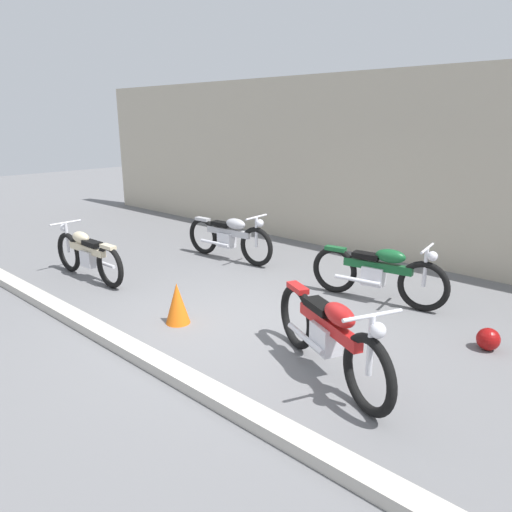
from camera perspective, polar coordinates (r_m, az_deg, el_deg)
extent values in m
plane|color=slate|center=(6.24, -2.26, -8.33)|extent=(40.00, 40.00, 0.00)
cube|color=#B2A893|center=(9.24, 16.76, 10.11)|extent=(18.00, 0.30, 3.44)
cube|color=#B7B2A8|center=(5.42, -12.69, -11.98)|extent=(18.00, 0.24, 0.12)
sphere|color=maroon|center=(6.18, 26.12, -8.96)|extent=(0.26, 0.26, 0.26)
cone|color=orange|center=(6.29, -9.44, -5.62)|extent=(0.32, 0.32, 0.55)
torus|color=black|center=(6.95, 19.45, -3.46)|extent=(0.73, 0.19, 0.72)
torus|color=black|center=(7.36, 9.41, -1.66)|extent=(0.73, 0.19, 0.72)
cube|color=silver|center=(7.14, 13.92, -2.32)|extent=(0.34, 0.24, 0.28)
cube|color=#145128|center=(7.07, 14.38, -1.17)|extent=(1.02, 0.25, 0.12)
ellipsoid|color=#145128|center=(6.97, 15.86, -0.01)|extent=(0.46, 0.26, 0.20)
cube|color=black|center=(7.09, 13.11, 0.05)|extent=(0.42, 0.23, 0.08)
cube|color=#145128|center=(7.26, 9.53, 0.87)|extent=(0.33, 0.16, 0.06)
cylinder|color=silver|center=(6.87, 19.66, -1.32)|extent=(0.06, 0.06, 0.54)
cylinder|color=silver|center=(6.80, 19.88, 0.87)|extent=(0.12, 0.57, 0.04)
sphere|color=silver|center=(6.80, 20.44, -0.03)|extent=(0.14, 0.14, 0.14)
cylinder|color=silver|center=(7.12, 12.06, -2.84)|extent=(0.69, 0.16, 0.06)
torus|color=black|center=(8.57, 0.04, 1.12)|extent=(0.73, 0.14, 0.72)
torus|color=black|center=(9.43, -6.37, 2.41)|extent=(0.73, 0.14, 0.72)
cube|color=silver|center=(9.01, -3.56, 1.97)|extent=(0.33, 0.22, 0.28)
cube|color=#ADADB2|center=(8.94, -3.34, 2.91)|extent=(1.02, 0.17, 0.12)
ellipsoid|color=#ADADB2|center=(8.79, -2.48, 3.88)|extent=(0.45, 0.23, 0.20)
cube|color=black|center=(9.03, -4.20, 3.86)|extent=(0.41, 0.21, 0.08)
cube|color=#ADADB2|center=(9.36, -6.43, 4.42)|extent=(0.33, 0.14, 0.06)
cylinder|color=silver|center=(8.50, 0.04, 2.89)|extent=(0.06, 0.06, 0.55)
cylinder|color=silver|center=(8.44, 0.04, 4.70)|extent=(0.08, 0.58, 0.04)
sphere|color=silver|center=(8.42, 0.47, 3.97)|extent=(0.14, 0.14, 0.14)
cylinder|color=silver|center=(9.08, -4.98, 1.59)|extent=(0.70, 0.11, 0.06)
torus|color=black|center=(8.90, -21.56, 0.43)|extent=(0.70, 0.10, 0.70)
torus|color=black|center=(7.81, -17.15, -1.23)|extent=(0.70, 0.10, 0.70)
cube|color=silver|center=(8.30, -19.35, -0.28)|extent=(0.31, 0.20, 0.27)
cube|color=beige|center=(8.30, -19.61, 0.79)|extent=(0.98, 0.11, 0.11)
ellipsoid|color=beige|center=(8.41, -20.30, 2.12)|extent=(0.42, 0.20, 0.19)
cube|color=black|center=(8.13, -19.09, 1.43)|extent=(0.38, 0.18, 0.08)
cube|color=beige|center=(7.72, -17.35, 1.07)|extent=(0.31, 0.12, 0.06)
cylinder|color=silver|center=(8.83, -21.73, 2.07)|extent=(0.05, 0.05, 0.52)
cylinder|color=silver|center=(8.78, -21.91, 3.73)|extent=(0.04, 0.55, 0.03)
sphere|color=silver|center=(8.87, -22.07, 3.19)|extent=(0.13, 0.13, 0.13)
cylinder|color=silver|center=(8.21, -17.96, -0.81)|extent=(0.67, 0.07, 0.06)
torus|color=black|center=(4.49, 13.34, -13.69)|extent=(0.73, 0.41, 0.76)
torus|color=black|center=(5.56, 4.94, -7.26)|extent=(0.73, 0.41, 0.76)
cube|color=silver|center=(5.03, 8.36, -9.71)|extent=(0.39, 0.33, 0.29)
cube|color=#B21919|center=(4.92, 8.74, -8.20)|extent=(1.01, 0.55, 0.12)
ellipsoid|color=#B21919|center=(4.70, 10.01, -6.97)|extent=(0.50, 0.38, 0.21)
cube|color=black|center=(5.02, 7.71, -6.00)|extent=(0.46, 0.35, 0.08)
cube|color=#B21919|center=(5.43, 5.03, -3.83)|extent=(0.35, 0.26, 0.06)
cylinder|color=silver|center=(4.36, 13.59, -10.42)|extent=(0.06, 0.06, 0.57)
cylinder|color=silver|center=(4.24, 13.84, -6.95)|extent=(0.29, 0.56, 0.04)
sphere|color=silver|center=(4.22, 14.41, -8.64)|extent=(0.15, 0.15, 0.15)
cylinder|color=silver|center=(5.17, 5.93, -9.78)|extent=(0.68, 0.37, 0.06)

